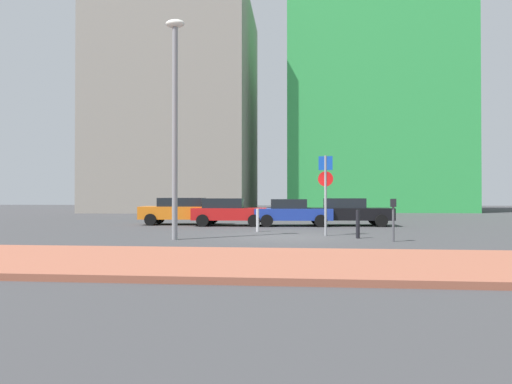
# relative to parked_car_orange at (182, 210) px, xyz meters

# --- Properties ---
(ground_plane) EXTENTS (120.00, 120.00, 0.00)m
(ground_plane) POSITION_rel_parked_car_orange_xyz_m (5.80, -6.71, -0.79)
(ground_plane) COLOR #38383A
(sidewalk_brick) EXTENTS (40.00, 4.44, 0.14)m
(sidewalk_brick) POSITION_rel_parked_car_orange_xyz_m (5.80, -13.73, -0.72)
(sidewalk_brick) COLOR #93513D
(sidewalk_brick) RESTS_ON ground
(parked_car_orange) EXTENTS (4.65, 2.13, 1.49)m
(parked_car_orange) POSITION_rel_parked_car_orange_xyz_m (0.00, 0.00, 0.00)
(parked_car_orange) COLOR orange
(parked_car_orange) RESTS_ON ground
(parked_car_red) EXTENTS (3.99, 2.04, 1.46)m
(parked_car_red) POSITION_rel_parked_car_orange_xyz_m (2.68, -0.68, -0.02)
(parked_car_red) COLOR red
(parked_car_red) RESTS_ON ground
(parked_car_blue) EXTENTS (4.16, 2.17, 1.42)m
(parked_car_blue) POSITION_rel_parked_car_orange_xyz_m (6.06, -0.52, -0.05)
(parked_car_blue) COLOR #1E389E
(parked_car_blue) RESTS_ON ground
(parked_car_black) EXTENTS (4.60, 2.11, 1.47)m
(parked_car_black) POSITION_rel_parked_car_orange_xyz_m (9.02, -0.08, -0.03)
(parked_car_black) COLOR black
(parked_car_black) RESTS_ON ground
(parking_sign_post) EXTENTS (0.60, 0.13, 3.19)m
(parking_sign_post) POSITION_rel_parked_car_orange_xyz_m (7.46, -6.14, 1.23)
(parking_sign_post) COLOR gray
(parking_sign_post) RESTS_ON ground
(parking_meter) EXTENTS (0.18, 0.14, 1.48)m
(parking_meter) POSITION_rel_parked_car_orange_xyz_m (9.63, -8.23, 0.17)
(parking_meter) COLOR #4C4C51
(parking_meter) RESTS_ON ground
(street_lamp) EXTENTS (0.70, 0.36, 8.00)m
(street_lamp) POSITION_rel_parked_car_orange_xyz_m (1.91, -8.20, 3.85)
(street_lamp) COLOR gray
(street_lamp) RESTS_ON ground
(traffic_bollard_near) EXTENTS (0.14, 0.14, 1.06)m
(traffic_bollard_near) POSITION_rel_parked_car_orange_xyz_m (8.58, -7.11, -0.26)
(traffic_bollard_near) COLOR black
(traffic_bollard_near) RESTS_ON ground
(traffic_bollard_mid) EXTENTS (0.13, 0.13, 1.03)m
(traffic_bollard_mid) POSITION_rel_parked_car_orange_xyz_m (4.59, -4.43, -0.28)
(traffic_bollard_mid) COLOR #B7B7BC
(traffic_bollard_mid) RESTS_ON ground
(building_colorful_midrise) EXTENTS (18.09, 12.37, 24.27)m
(building_colorful_midrise) POSITION_rel_parked_car_orange_xyz_m (14.50, 24.55, 11.35)
(building_colorful_midrise) COLOR green
(building_colorful_midrise) RESTS_ON ground
(building_under_construction) EXTENTS (15.58, 15.91, 22.42)m
(building_under_construction) POSITION_rel_parked_car_orange_xyz_m (-6.31, 22.60, 10.42)
(building_under_construction) COLOR gray
(building_under_construction) RESTS_ON ground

